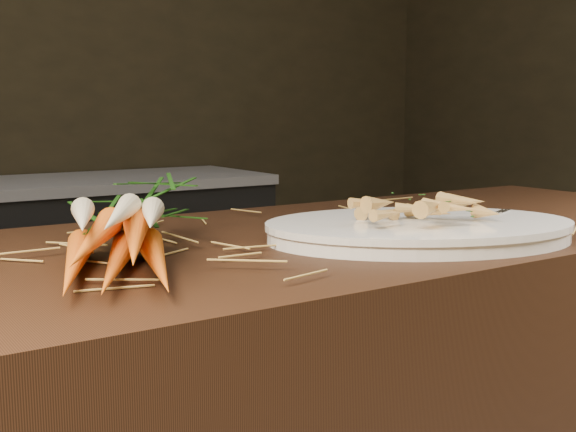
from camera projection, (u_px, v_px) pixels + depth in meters
name	position (u px, v px, depth m)	size (l,w,h in m)	color
back_counter	(44.00, 285.00, 2.86)	(1.82, 0.62, 0.84)	black
straw_bedding	(169.00, 245.00, 1.08)	(1.40, 0.60, 0.02)	#AC853A
root_veg_bunch	(124.00, 220.00, 1.04)	(0.38, 0.58, 0.11)	orange
serving_platter	(420.00, 232.00, 1.16)	(0.50, 0.33, 0.03)	white
roasted_veg_heap	(420.00, 207.00, 1.16)	(0.24, 0.18, 0.06)	#B98334
serving_fork	(529.00, 222.00, 1.17)	(0.02, 0.19, 0.00)	silver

